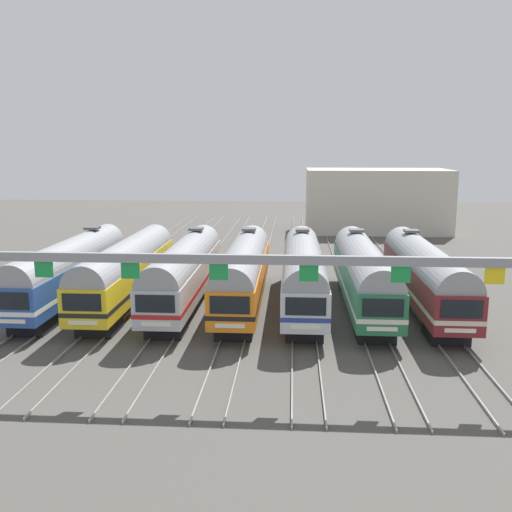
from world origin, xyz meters
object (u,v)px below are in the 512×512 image
Objects in this scene: commuter_train_yellow at (127,269)px; commuter_train_maroon at (424,273)px; commuter_train_orange at (244,271)px; commuter_train_silver at (303,271)px; commuter_train_blue at (70,268)px; commuter_train_green at (363,272)px; catenary_gantry at (219,275)px; commuter_train_stainless at (185,270)px.

commuter_train_yellow is 1.00× the size of commuter_train_maroon.
commuter_train_maroon is at bearing 0.01° from commuter_train_yellow.
commuter_train_orange reaches higher than commuter_train_yellow.
commuter_train_silver is 8.54m from commuter_train_maroon.
commuter_train_maroon is at bearing 0.00° from commuter_train_blue.
commuter_train_maroon is at bearing 0.00° from commuter_train_orange.
commuter_train_yellow is 8.54m from commuter_train_orange.
commuter_train_blue is 21.35m from commuter_train_green.
commuter_train_silver is at bearing 72.44° from catenary_gantry.
commuter_train_stainless is at bearing 107.56° from catenary_gantry.
commuter_train_stainless is at bearing 0.06° from commuter_train_yellow.
commuter_train_silver is at bearing 0.00° from commuter_train_blue.
commuter_train_orange is at bearing 180.00° from commuter_train_green.
commuter_train_blue and commuter_train_orange have the same top height.
commuter_train_orange is 12.81m from commuter_train_maroon.
commuter_train_maroon is 18.82m from catenary_gantry.
commuter_train_stainless is 17.08m from commuter_train_maroon.
commuter_train_maroon is (25.63, 0.00, 0.00)m from commuter_train_blue.
commuter_train_stainless is 12.81m from commuter_train_green.
commuter_train_blue is at bearing 180.00° from commuter_train_orange.
commuter_train_green is at bearing 57.68° from catenary_gantry.
commuter_train_green is (4.27, 0.00, 0.00)m from commuter_train_silver.
catenary_gantry reaches higher than commuter_train_silver.
commuter_train_green and commuter_train_maroon have the same top height.
commuter_train_green is (21.35, 0.00, 0.00)m from commuter_train_blue.
commuter_train_silver is (4.27, 0.00, 0.00)m from commuter_train_orange.
commuter_train_blue is 0.59× the size of catenary_gantry.
commuter_train_orange is 13.78m from catenary_gantry.
catenary_gantry is (-0.00, -13.50, 2.76)m from commuter_train_orange.
commuter_train_stainless reaches higher than commuter_train_yellow.
commuter_train_orange is (4.27, 0.00, 0.00)m from commuter_train_stainless.
commuter_train_yellow is 1.00× the size of commuter_train_green.
commuter_train_silver is 1.00× the size of commuter_train_green.
commuter_train_blue is 12.81m from commuter_train_orange.
commuter_train_silver is 4.27m from commuter_train_green.
commuter_train_stainless is 4.27m from commuter_train_orange.
commuter_train_stainless is 1.00× the size of commuter_train_silver.
commuter_train_blue is 4.27m from commuter_train_yellow.
commuter_train_yellow is at bearing -0.06° from commuter_train_blue.
commuter_train_blue is 25.63m from commuter_train_maroon.
commuter_train_blue and commuter_train_green have the same top height.
catenary_gantry is at bearing -72.44° from commuter_train_stainless.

